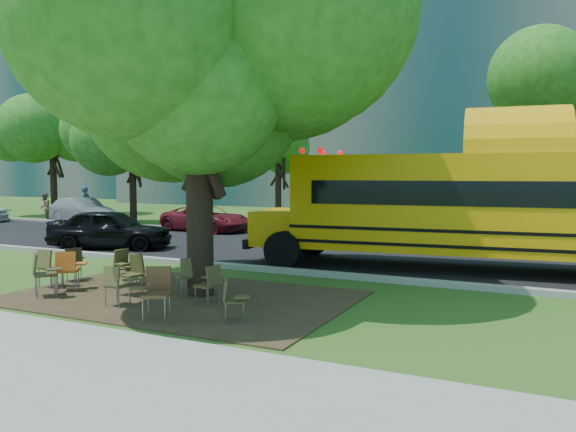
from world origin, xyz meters
The scene contains 30 objects.
ground centered at (0.00, 0.00, 0.00)m, with size 160.00×160.00×0.00m, color #28541A.
dirt_patch centered at (1.00, -0.50, 0.01)m, with size 7.00×4.50×0.03m, color #382819.
asphalt_road centered at (0.00, 7.00, 0.02)m, with size 80.00×8.00×0.04m, color black.
kerb_near centered at (0.00, 3.00, 0.07)m, with size 80.00×0.25×0.14m, color gray.
kerb_far centered at (0.00, 11.10, 0.07)m, with size 80.00×0.25×0.14m, color gray.
building_main centered at (-8.00, 36.00, 11.00)m, with size 38.00×16.00×22.00m, color #5E5E5A.
building_left centered at (-38.00, 40.00, 10.00)m, with size 26.00×14.00×20.00m, color #5E5E5A.
bg_tree_0 centered at (-12.00, 13.00, 4.57)m, with size 5.20×5.20×7.18m.
bg_tree_1 centered at (-20.00, 15.00, 5.39)m, with size 6.00×6.00×8.40m.
bg_tree_2 centered at (-5.00, 16.00, 4.21)m, with size 4.80×4.80×6.62m.
bg_tree_3 centered at (8.00, 14.00, 5.03)m, with size 5.60×5.60×7.84m.
main_tree centered at (1.29, -0.17, 5.13)m, with size 7.20×7.20×8.74m.
school_bus centered at (6.92, 5.46, 1.78)m, with size 12.75×3.95×3.07m.
chair_0 centered at (-2.19, -1.00, 0.55)m, with size 0.58×0.53×0.90m.
chair_1 centered at (-1.54, -1.76, 0.58)m, with size 0.81×0.64×0.95m.
chair_2 centered at (-1.51, -1.10, 0.56)m, with size 0.60×0.76×0.91m.
chair_3 centered at (-0.02, -0.80, 0.54)m, with size 0.63×0.52×0.88m.
chair_4 centered at (0.43, -1.73, 0.50)m, with size 0.53×0.48×0.81m.
chair_5 centered at (1.79, -2.25, 0.59)m, with size 0.65×0.77×0.96m.
chair_6 centered at (2.05, -0.95, 0.51)m, with size 0.49×0.60×0.83m.
chair_7 centered at (3.05, -1.79, 0.48)m, with size 0.65×0.52×0.78m.
chair_8 centered at (-2.28, -0.25, 0.52)m, with size 0.54×0.68×0.84m.
chair_9 centered at (-0.63, 0.07, 0.48)m, with size 0.66×0.52×0.77m.
chair_10 centered at (-0.91, -0.05, 0.52)m, with size 0.50×0.61×0.84m.
chair_11 centered at (1.15, -0.38, 0.52)m, with size 0.57×0.72×0.85m.
black_car centered at (-5.62, 4.53, 0.69)m, with size 1.64×4.07×1.39m, color black.
bg_car_silver centered at (-13.34, 10.76, 0.68)m, with size 1.44×4.12×1.36m, color gray.
bg_car_red centered at (-5.94, 10.78, 0.58)m, with size 1.94×4.20×1.17m, color #5D1019.
pedestrian_a centered at (-14.72, 12.40, 0.95)m, with size 0.69×0.46×1.90m, color navy.
pedestrian_b centered at (-16.97, 11.65, 0.77)m, with size 0.75×0.58×1.54m, color brown.
Camera 1 is at (8.03, -9.90, 2.59)m, focal length 35.00 mm.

